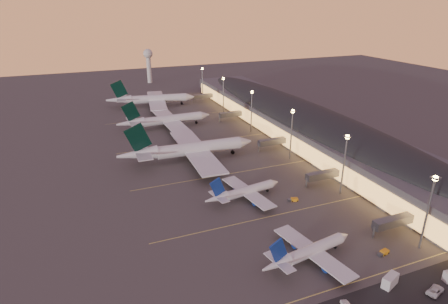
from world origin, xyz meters
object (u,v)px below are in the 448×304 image
airliner_wide_far (151,99)px  catering_truck_a (391,280)px  airliner_narrow_north (244,192)px  radar_tower (148,60)px  airliner_narrow_south (308,252)px  baggage_tug_a (383,253)px  airliner_wide_near (188,149)px  baggage_tug_b (377,227)px  service_van_e (435,290)px  airliner_wide_mid (165,120)px  baggage_tug_c (293,200)px

airliner_wide_far → catering_truck_a: airliner_wide_far is taller
airliner_narrow_north → radar_tower: radar_tower is taller
radar_tower → catering_truck_a: (4.07, -309.69, -20.28)m
airliner_narrow_south → airliner_wide_far: airliner_wide_far is taller
baggage_tug_a → airliner_wide_near: bearing=98.3°
baggage_tug_b → catering_truck_a: 29.03m
airliner_wide_near → service_van_e: airliner_wide_near is taller
airliner_narrow_south → catering_truck_a: 23.65m
airliner_narrow_north → airliner_wide_far: bearing=82.9°
airliner_narrow_north → airliner_wide_mid: airliner_wide_mid is taller
airliner_wide_mid → baggage_tug_c: airliner_wide_mid is taller
airliner_wide_far → catering_truck_a: 220.16m
airliner_narrow_south → baggage_tug_b: (32.56, 5.59, -2.62)m
baggage_tug_a → airliner_wide_far: bearing=86.6°
airliner_wide_near → baggage_tug_a: bearing=-68.3°
baggage_tug_a → service_van_e: service_van_e is taller
airliner_wide_near → airliner_narrow_north: bearing=-77.5°
radar_tower → airliner_wide_far: bearing=-100.8°
airliner_narrow_south → airliner_wide_far: size_ratio=0.52×
airliner_wide_mid → radar_tower: radar_tower is taller
airliner_wide_far → baggage_tug_a: bearing=-72.9°
airliner_wide_far → airliner_narrow_north: bearing=-79.7°
airliner_narrow_south → airliner_wide_mid: bearing=84.0°
baggage_tug_c → airliner_wide_near: bearing=130.6°
radar_tower → baggage_tug_c: 258.97m
baggage_tug_a → baggage_tug_c: size_ratio=1.01×
airliner_wide_near → baggage_tug_b: bearing=-61.0°
airliner_wide_near → baggage_tug_a: size_ratio=15.74×
airliner_narrow_north → airliner_wide_mid: 103.06m
catering_truck_a → radar_tower: bearing=70.8°
radar_tower → catering_truck_a: radar_tower is taller
airliner_narrow_south → baggage_tug_b: size_ratio=7.62×
airliner_wide_far → baggage_tug_b: airliner_wide_far is taller
airliner_wide_near → airliner_wide_mid: bearing=89.8°
radar_tower → service_van_e: (13.16, -316.74, -21.00)m
airliner_narrow_north → service_van_e: 72.74m
baggage_tug_a → baggage_tug_b: (8.54, 11.95, 0.01)m
airliner_narrow_south → baggage_tug_a: 24.99m
airliner_wide_near → radar_tower: radar_tower is taller
airliner_wide_mid → baggage_tug_c: (24.66, -111.84, -4.38)m
baggage_tug_a → baggage_tug_b: 14.68m
radar_tower → baggage_tug_b: (21.18, -286.26, -21.30)m
radar_tower → service_van_e: bearing=-87.6°
airliner_wide_mid → baggage_tug_b: bearing=-75.3°
airliner_wide_near → baggage_tug_c: bearing=-62.8°
airliner_wide_mid → airliner_wide_near: bearing=-93.7°
airliner_narrow_north → radar_tower: bearing=78.4°
airliner_wide_near → baggage_tug_c: airliner_wide_near is taller
airliner_wide_far → service_van_e: (30.37, -226.14, -4.59)m
airliner_narrow_north → catering_truck_a: airliner_narrow_north is taller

